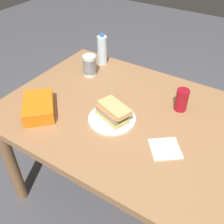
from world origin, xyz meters
TOP-DOWN VIEW (x-y plane):
  - ground_plane at (0.00, 0.00)m, footprint 8.00×8.00m
  - dining_table at (0.00, 0.00)m, footprint 1.43×0.95m
  - paper_plate at (-0.09, -0.09)m, footprint 0.24×0.24m
  - sandwich at (-0.09, -0.09)m, footprint 0.20×0.14m
  - soda_can_red at (0.17, 0.17)m, footprint 0.07×0.07m
  - chip_bag at (-0.45, -0.25)m, footprint 0.27×0.27m
  - water_bottle_tall at (-0.47, 0.37)m, footprint 0.07×0.07m
  - plastic_cup_stack at (-0.45, 0.21)m, footprint 0.08×0.08m
  - paper_napkin at (0.22, -0.14)m, footprint 0.18×0.18m

SIDE VIEW (x-z plane):
  - ground_plane at x=0.00m, z-range 0.00..0.00m
  - dining_table at x=0.00m, z-range 0.27..1.00m
  - paper_napkin at x=0.22m, z-range 0.73..0.73m
  - paper_plate at x=-0.09m, z-range 0.73..0.74m
  - chip_bag at x=-0.45m, z-range 0.73..0.80m
  - sandwich at x=-0.09m, z-range 0.74..0.82m
  - soda_can_red at x=0.17m, z-range 0.73..0.85m
  - plastic_cup_stack at x=-0.45m, z-range 0.73..0.86m
  - water_bottle_tall at x=-0.47m, z-range 0.72..0.93m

